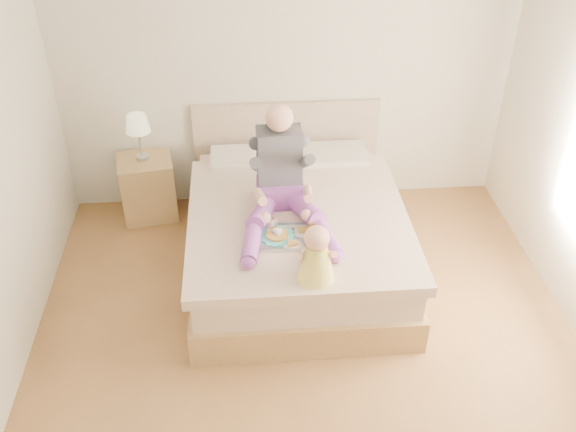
{
  "coord_description": "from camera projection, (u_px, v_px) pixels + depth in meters",
  "views": [
    {
      "loc": [
        -0.4,
        -3.15,
        3.47
      ],
      "look_at": [
        -0.09,
        0.72,
        0.72
      ],
      "focal_mm": 40.0,
      "sensor_mm": 36.0,
      "label": 1
    }
  ],
  "objects": [
    {
      "name": "room",
      "position": [
        327.0,
        174.0,
        3.74
      ],
      "size": [
        4.02,
        4.22,
        2.71
      ],
      "color": "brown",
      "rests_on": "ground"
    },
    {
      "name": "bed",
      "position": [
        295.0,
        230.0,
        5.29
      ],
      "size": [
        1.7,
        2.18,
        1.0
      ],
      "color": "#997747",
      "rests_on": "ground"
    },
    {
      "name": "nightstand",
      "position": [
        148.0,
        187.0,
        5.87
      ],
      "size": [
        0.54,
        0.5,
        0.58
      ],
      "rotation": [
        0.0,
        0.0,
        0.17
      ],
      "color": "#997747",
      "rests_on": "ground"
    },
    {
      "name": "lamp",
      "position": [
        138.0,
        126.0,
        5.52
      ],
      "size": [
        0.21,
        0.21,
        0.43
      ],
      "color": "silver",
      "rests_on": "nightstand"
    },
    {
      "name": "adult",
      "position": [
        282.0,
        183.0,
        4.87
      ],
      "size": [
        0.72,
        1.03,
        0.86
      ],
      "rotation": [
        0.0,
        0.0,
        0.03
      ],
      "color": "purple",
      "rests_on": "bed"
    },
    {
      "name": "tray",
      "position": [
        289.0,
        235.0,
        4.7
      ],
      "size": [
        0.44,
        0.35,
        0.12
      ],
      "rotation": [
        0.0,
        0.0,
        -0.06
      ],
      "color": "silver",
      "rests_on": "bed"
    },
    {
      "name": "baby",
      "position": [
        316.0,
        257.0,
        4.26
      ],
      "size": [
        0.28,
        0.38,
        0.43
      ],
      "rotation": [
        0.0,
        0.0,
        -0.0
      ],
      "color": "#FFED50",
      "rests_on": "bed"
    }
  ]
}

